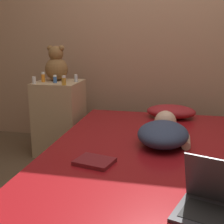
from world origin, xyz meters
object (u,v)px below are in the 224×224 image
bottle_clear (76,78)px  bottle_amber (64,81)px  laptop (216,203)px  bottle_orange (43,77)px  bottle_blue (55,79)px  person_lying (164,132)px  teddy_bear (56,65)px  book (94,161)px  pillow (171,112)px  bottle_white (34,80)px

bottle_clear → bottle_amber: bottle_amber is taller
bottle_amber → bottle_clear: bearing=79.0°
laptop → bottle_orange: 2.08m
bottle_blue → bottle_amber: 0.17m
person_lying → bottle_amber: bearing=153.4°
teddy_bear → bottle_amber: bearing=-56.4°
laptop → bottle_blue: bottle_blue is taller
bottle_clear → bottle_orange: bottle_orange is taller
teddy_bear → book: 1.44m
bottle_clear → book: bearing=-66.4°
person_lying → bottle_orange: size_ratio=6.48×
pillow → bottle_white: 1.29m
pillow → laptop: size_ratio=1.18×
laptop → book: (-0.66, 0.41, -0.04)m
person_lying → bottle_clear: (-0.88, 0.67, 0.26)m
pillow → bottle_blue: size_ratio=6.21×
bottle_white → bottle_blue: 0.19m
teddy_bear → bottle_clear: size_ratio=4.80×
bottle_white → bottle_orange: size_ratio=0.70×
laptop → teddy_bear: 2.13m
laptop → bottle_clear: (-1.15, 1.54, 0.29)m
laptop → bottle_white: (-1.48, 1.34, 0.29)m
laptop → book: size_ratio=1.49×
teddy_bear → bottle_amber: (0.17, -0.26, -0.11)m
pillow → book: size_ratio=1.76×
laptop → bottle_clear: 1.94m
bottle_orange → bottle_clear: bearing=14.7°
person_lying → book: (-0.38, -0.46, -0.07)m
bottle_white → book: bearing=-48.2°
bottle_amber → book: size_ratio=0.33×
pillow → bottle_amber: bearing=-166.3°
pillow → person_lying: 0.69m
person_lying → bottle_clear: 1.13m
pillow → bottle_white: size_ratio=6.72×
bottle_white → bottle_amber: bottle_amber is taller
bottle_amber → laptop: bearing=-48.2°
laptop → bottle_white: bottle_white is taller
bottle_clear → pillow: bearing=1.3°
bottle_clear → bottle_orange: 0.31m
bottle_blue → book: bearing=-57.1°
bottle_blue → bottle_orange: (-0.13, 0.02, 0.01)m
teddy_bear → book: size_ratio=1.34×
bottle_blue → bottle_amber: bearing=-40.5°
laptop → bottle_white: 2.01m
bottle_orange → bottle_amber: size_ratio=1.12×
book → bottle_amber: bearing=120.2°
laptop → bottle_amber: bearing=149.9°
bottle_orange → bottle_amber: 0.29m
pillow → bottle_amber: size_ratio=5.27×
laptop → bottle_amber: 1.81m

